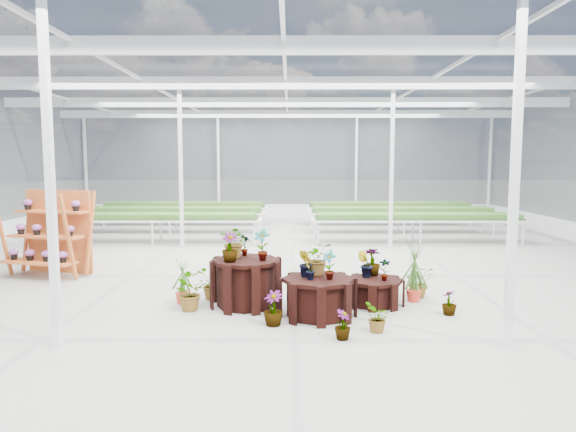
{
  "coord_description": "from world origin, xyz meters",
  "views": [
    {
      "loc": [
        0.1,
        -10.62,
        2.45
      ],
      "look_at": [
        0.06,
        0.32,
        1.3
      ],
      "focal_mm": 32.0,
      "sensor_mm": 36.0,
      "label": 1
    }
  ],
  "objects_px": {
    "plinth_mid": "(318,297)",
    "plinth_low": "(374,292)",
    "shelf_rack": "(47,234)",
    "bird_table": "(64,232)",
    "plinth_tall": "(246,283)"
  },
  "relations": [
    {
      "from": "plinth_low",
      "to": "shelf_rack",
      "type": "bearing_deg",
      "value": 161.63
    },
    {
      "from": "shelf_rack",
      "to": "bird_table",
      "type": "distance_m",
      "value": 1.09
    },
    {
      "from": "bird_table",
      "to": "plinth_low",
      "type": "bearing_deg",
      "value": -30.93
    },
    {
      "from": "plinth_mid",
      "to": "plinth_low",
      "type": "height_order",
      "value": "plinth_mid"
    },
    {
      "from": "plinth_tall",
      "to": "shelf_rack",
      "type": "xyz_separation_m",
      "value": [
        -4.48,
        2.32,
        0.52
      ]
    },
    {
      "from": "plinth_low",
      "to": "shelf_rack",
      "type": "distance_m",
      "value": 7.07
    },
    {
      "from": "plinth_low",
      "to": "bird_table",
      "type": "height_order",
      "value": "bird_table"
    },
    {
      "from": "plinth_mid",
      "to": "shelf_rack",
      "type": "relative_size",
      "value": 0.64
    },
    {
      "from": "plinth_low",
      "to": "shelf_rack",
      "type": "relative_size",
      "value": 0.54
    },
    {
      "from": "shelf_rack",
      "to": "bird_table",
      "type": "relative_size",
      "value": 1.15
    },
    {
      "from": "plinth_mid",
      "to": "plinth_low",
      "type": "xyz_separation_m",
      "value": [
        1.0,
        0.7,
        -0.09
      ]
    },
    {
      "from": "plinth_low",
      "to": "shelf_rack",
      "type": "xyz_separation_m",
      "value": [
        -6.68,
        2.22,
        0.7
      ]
    },
    {
      "from": "plinth_mid",
      "to": "plinth_low",
      "type": "bearing_deg",
      "value": 34.99
    },
    {
      "from": "plinth_tall",
      "to": "shelf_rack",
      "type": "distance_m",
      "value": 5.07
    },
    {
      "from": "plinth_tall",
      "to": "plinth_low",
      "type": "bearing_deg",
      "value": 2.6
    }
  ]
}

